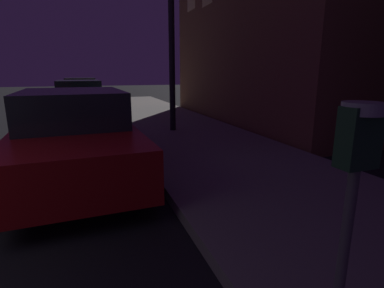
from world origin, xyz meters
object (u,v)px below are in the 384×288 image
Objects in this scene: parking_meter at (354,173)px; car_green at (80,100)px; car_yellow_cab at (81,91)px; car_red at (75,134)px.

parking_meter reaches higher than car_green.
car_green is 0.94× the size of car_yellow_cab.
parking_meter is 0.31× the size of car_yellow_cab.
parking_meter is 16.81m from car_yellow_cab.
car_yellow_cab is (0.00, 5.70, 0.01)m from car_green.
car_red and car_green have the same top height.
car_green is (-1.43, 11.04, -0.52)m from parking_meter.
parking_meter is 11.15m from car_green.
parking_meter reaches higher than car_red.
parking_meter is 0.31× the size of car_red.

